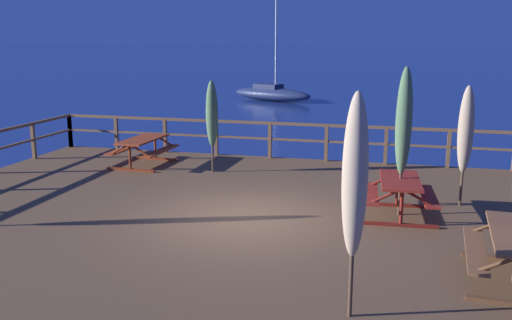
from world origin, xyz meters
TOP-DOWN VIEW (x-y plane):
  - ground_plane at (0.00, 0.00)m, footprint 600.00×600.00m
  - wooden_deck at (0.00, 0.00)m, footprint 15.48×11.69m
  - railing_waterside_far at (-0.00, 5.69)m, footprint 15.28×0.10m
  - picnic_table_back_left at (2.96, 0.93)m, footprint 1.51×1.77m
  - picnic_table_front_right at (-4.07, 3.85)m, footprint 1.46×1.89m
  - patio_umbrella_tall_back_right at (2.96, 1.01)m, footprint 0.32×0.32m
  - patio_umbrella_short_back at (2.40, -3.50)m, footprint 0.32×0.32m
  - patio_umbrella_tall_front at (-1.91, 3.57)m, footprint 0.32×0.32m
  - patio_umbrella_short_mid at (4.23, 2.02)m, footprint 0.32×0.32m
  - sailboat_distant at (-5.61, 26.24)m, footprint 6.19×3.82m

SIDE VIEW (x-z plane):
  - ground_plane at x=0.00m, z-range 0.00..0.00m
  - wooden_deck at x=0.00m, z-range 0.00..0.60m
  - sailboat_distant at x=-5.61m, z-range -3.35..4.37m
  - picnic_table_back_left at x=2.96m, z-range 0.76..1.54m
  - picnic_table_front_right at x=-4.07m, z-range 0.77..1.55m
  - railing_waterside_far at x=0.00m, z-range 0.80..1.89m
  - patio_umbrella_tall_front at x=-1.91m, z-range 0.93..3.38m
  - patio_umbrella_short_mid at x=4.23m, z-range 0.95..3.51m
  - patio_umbrella_short_back at x=2.40m, z-range 0.99..3.90m
  - patio_umbrella_tall_back_right at x=2.96m, z-range 1.01..3.99m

